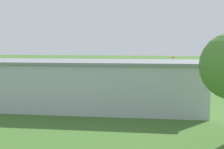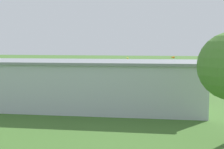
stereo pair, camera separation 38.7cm
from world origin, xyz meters
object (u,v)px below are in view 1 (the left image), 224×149
Objects in this scene: person_watching_takeoff at (178,91)px; windsock at (172,59)px; person_walking_on_apron at (197,91)px; person_at_fence_line at (200,96)px; person_by_parked_cars at (204,91)px; person_crossing_taxiway at (190,90)px; biplane at (124,66)px; hangar at (74,84)px.

windsock is (1.26, -29.18, 4.69)m from person_watching_takeoff.
person_at_fence_line is at bearing 91.04° from person_walking_on_apron.
person_watching_takeoff is (4.70, 2.08, 0.06)m from person_by_parked_cars.
windsock is at bearing -82.08° from person_at_fence_line.
windsock is at bearing -82.69° from person_crossing_taxiway.
person_by_parked_cars is 0.96× the size of person_walking_on_apron.
person_at_fence_line is at bearing 100.20° from person_crossing_taxiway.
biplane is 5.61× the size of person_crossing_taxiway.
biplane is at bearing -42.64° from person_crossing_taxiway.
hangar reaches higher than person_by_parked_cars.
windsock is (-11.34, -13.16, 1.23)m from biplane.
person_at_fence_line is 34.54m from windsock.
biplane is at bearing -95.48° from hangar.
hangar is 20.72m from person_watching_takeoff.
biplane is 5.38× the size of person_walking_on_apron.
person_by_parked_cars is at bearing 102.41° from windsock.
hangar reaches higher than windsock.
person_at_fence_line is 0.27× the size of windsock.
windsock reaches higher than person_walking_on_apron.
person_by_parked_cars is 2.55m from person_crossing_taxiway.
person_watching_takeoff is 3.25m from person_crossing_taxiway.
person_by_parked_cars is 6.92m from person_at_fence_line.
person_crossing_taxiway is at bearing -137.78° from hangar.
hangar reaches higher than person_crossing_taxiway.
person_at_fence_line is at bearing 126.19° from person_watching_takeoff.
person_by_parked_cars is at bearing -156.11° from person_watching_takeoff.
person_walking_on_apron is (1.35, 1.35, 0.03)m from person_by_parked_cars.
hangar reaches higher than biplane.
hangar is 29.73m from biplane.
person_walking_on_apron is (-18.79, -14.30, -2.71)m from hangar.
person_at_fence_line is (1.25, 6.80, 0.08)m from person_by_parked_cars.
person_watching_takeoff is at bearing 23.89° from person_by_parked_cars.
windsock is (5.96, -27.10, 4.75)m from person_by_parked_cars.
biplane is 22.49m from person_by_parked_cars.
biplane is 5.24× the size of person_watching_takeoff.
windsock is at bearing -108.35° from hangar.
person_walking_on_apron is at bearing 136.23° from biplane.
hangar reaches higher than person_walking_on_apron.
windsock reaches higher than person_at_fence_line.
person_at_fence_line is at bearing 79.62° from person_by_parked_cars.
person_walking_on_apron is 0.26× the size of windsock.
person_walking_on_apron is 1.04× the size of person_crossing_taxiway.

